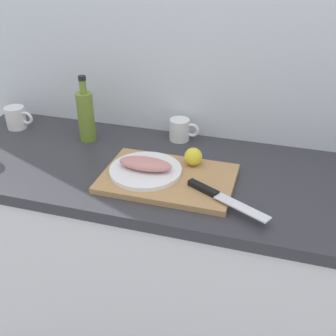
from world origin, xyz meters
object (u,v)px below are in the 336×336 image
(fish_fillet, at_px, (145,164))
(coffee_mug_0, at_px, (180,130))
(coffee_mug_1, at_px, (16,118))
(cutting_board, at_px, (168,178))
(lemon_0, at_px, (193,157))
(olive_oil_bottle, at_px, (86,115))
(chef_knife, at_px, (217,195))
(white_plate, at_px, (146,170))

(fish_fillet, relative_size, coffee_mug_0, 1.52)
(coffee_mug_0, height_order, coffee_mug_1, coffee_mug_1)
(cutting_board, bearing_deg, coffee_mug_1, 162.71)
(fish_fillet, bearing_deg, cutting_board, -0.13)
(coffee_mug_0, bearing_deg, lemon_0, -64.14)
(lemon_0, bearing_deg, olive_oil_bottle, 166.20)
(coffee_mug_1, bearing_deg, coffee_mug_0, 7.16)
(fish_fillet, relative_size, chef_knife, 0.67)
(cutting_board, xyz_separation_m, coffee_mug_0, (-0.04, 0.31, 0.03))
(white_plate, bearing_deg, fish_fillet, 0.00)
(white_plate, height_order, coffee_mug_1, coffee_mug_1)
(white_plate, height_order, olive_oil_bottle, olive_oil_bottle)
(white_plate, relative_size, coffee_mug_1, 2.00)
(cutting_board, distance_m, olive_oil_bottle, 0.45)
(coffee_mug_1, bearing_deg, chef_knife, -18.63)
(coffee_mug_1, bearing_deg, cutting_board, -17.29)
(coffee_mug_1, bearing_deg, white_plate, -19.22)
(lemon_0, distance_m, coffee_mug_0, 0.24)
(coffee_mug_0, bearing_deg, olive_oil_bottle, -163.57)
(white_plate, relative_size, fish_fillet, 1.33)
(chef_knife, xyz_separation_m, coffee_mug_1, (-0.90, 0.30, 0.02))
(olive_oil_bottle, bearing_deg, cutting_board, -27.98)
(cutting_board, bearing_deg, olive_oil_bottle, 152.02)
(coffee_mug_1, bearing_deg, fish_fillet, -19.22)
(coffee_mug_0, bearing_deg, chef_knife, -60.61)
(coffee_mug_0, bearing_deg, fish_fillet, -96.52)
(fish_fillet, bearing_deg, olive_oil_bottle, 146.45)
(cutting_board, distance_m, coffee_mug_0, 0.31)
(fish_fillet, xyz_separation_m, coffee_mug_0, (0.04, 0.31, -0.01))
(olive_oil_bottle, height_order, coffee_mug_0, olive_oil_bottle)
(fish_fillet, xyz_separation_m, lemon_0, (0.14, 0.10, -0.00))
(fish_fillet, height_order, chef_knife, fish_fillet)
(lemon_0, relative_size, coffee_mug_0, 0.52)
(white_plate, distance_m, coffee_mug_0, 0.31)
(white_plate, distance_m, lemon_0, 0.17)
(chef_knife, distance_m, coffee_mug_1, 0.95)
(cutting_board, xyz_separation_m, olive_oil_bottle, (-0.39, 0.21, 0.09))
(cutting_board, height_order, fish_fillet, fish_fillet)
(chef_knife, bearing_deg, coffee_mug_1, -171.09)
(cutting_board, distance_m, chef_knife, 0.19)
(lemon_0, bearing_deg, chef_knife, -56.61)
(white_plate, xyz_separation_m, coffee_mug_0, (0.04, 0.31, 0.02))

